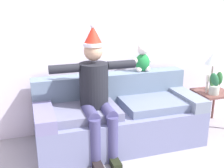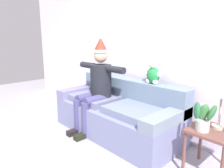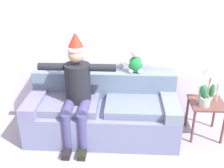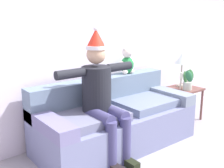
{
  "view_description": "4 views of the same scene",
  "coord_description": "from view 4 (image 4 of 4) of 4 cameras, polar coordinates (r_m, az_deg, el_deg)",
  "views": [
    {
      "loc": [
        -1.07,
        -2.06,
        1.77
      ],
      "look_at": [
        -0.12,
        0.88,
        0.83
      ],
      "focal_mm": 44.13,
      "sensor_mm": 36.0,
      "label": 1
    },
    {
      "loc": [
        2.25,
        -1.21,
        1.51
      ],
      "look_at": [
        0.12,
        0.78,
        0.86
      ],
      "focal_mm": 33.97,
      "sensor_mm": 36.0,
      "label": 2
    },
    {
      "loc": [
        0.31,
        -2.29,
        2.3
      ],
      "look_at": [
        0.14,
        0.96,
        0.8
      ],
      "focal_mm": 43.27,
      "sensor_mm": 36.0,
      "label": 3
    },
    {
      "loc": [
        -2.09,
        -1.57,
        1.63
      ],
      "look_at": [
        -0.08,
        0.97,
        0.83
      ],
      "focal_mm": 44.27,
      "sensor_mm": 36.0,
      "label": 4
    }
  ],
  "objects": [
    {
      "name": "person_seated",
      "position": [
        3.13,
        -2.18,
        -1.96
      ],
      "size": [
        1.02,
        0.77,
        1.53
      ],
      "color": "black",
      "rests_on": "ground_plane"
    },
    {
      "name": "teddy_bear",
      "position": [
        3.89,
        3.17,
        4.63
      ],
      "size": [
        0.29,
        0.17,
        0.38
      ],
      "color": "#20823D",
      "rests_on": "couch"
    },
    {
      "name": "table_lamp",
      "position": [
        4.52,
        14.3,
        4.88
      ],
      "size": [
        0.24,
        0.24,
        0.55
      ],
      "color": "#BFB39D",
      "rests_on": "side_table"
    },
    {
      "name": "side_table",
      "position": [
        4.56,
        14.66,
        -1.83
      ],
      "size": [
        0.46,
        0.47,
        0.52
      ],
      "color": "brown",
      "rests_on": "ground_plane"
    },
    {
      "name": "candle_tall",
      "position": [
        4.38,
        14.05,
        1.14
      ],
      "size": [
        0.04,
        0.04,
        0.27
      ],
      "color": "beige",
      "rests_on": "side_table"
    },
    {
      "name": "back_wall",
      "position": [
        3.77,
        -4.56,
        9.53
      ],
      "size": [
        7.0,
        0.1,
        2.7
      ],
      "primitive_type": "cube",
      "color": "silver",
      "rests_on": "ground_plane"
    },
    {
      "name": "potted_plant",
      "position": [
        4.39,
        15.39,
        0.76
      ],
      "size": [
        0.26,
        0.24,
        0.33
      ],
      "color": "#B5BCAF",
      "rests_on": "side_table"
    },
    {
      "name": "candle_short",
      "position": [
        4.62,
        15.44,
        1.73
      ],
      "size": [
        0.04,
        0.04,
        0.27
      ],
      "color": "beige",
      "rests_on": "side_table"
    },
    {
      "name": "couch",
      "position": [
        3.58,
        0.49,
        -7.41
      ],
      "size": [
        2.07,
        0.89,
        0.84
      ],
      "color": "slate",
      "rests_on": "ground_plane"
    }
  ]
}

